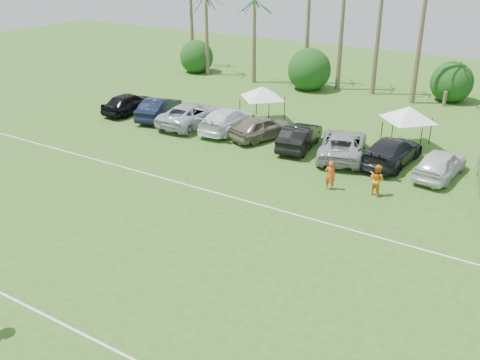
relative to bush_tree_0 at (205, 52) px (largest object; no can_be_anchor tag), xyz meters
The scene contains 18 objects.
field_lines 36.40m from the bush_tree_0, 58.50° to the right, with size 80.00×12.10×0.01m.
palm_tree_4 16.07m from the bush_tree_0, ahead, with size 2.40×2.40×8.90m.
bush_tree_0 is the anchor object (origin of this frame).
bush_tree_1 13.00m from the bush_tree_0, ahead, with size 4.00×4.00×4.00m.
bush_tree_2 25.00m from the bush_tree_0, ahead, with size 4.00×4.00×4.00m.
sideline_player_a 31.62m from the bush_tree_0, 42.26° to the right, with size 0.60×0.40×1.66m, color #E44F19.
sideline_player_b 33.04m from the bush_tree_0, 38.60° to the right, with size 0.85×0.66×1.75m, color orange.
canopy_tent_left 18.91m from the bush_tree_0, 41.58° to the right, with size 3.86×3.86×3.13m.
canopy_tent_right 27.87m from the bush_tree_0, 26.21° to the right, with size 3.97×3.97×3.22m.
parked_car_0 16.87m from the bush_tree_0, 75.96° to the right, with size 1.95×4.84×1.65m, color black.
parked_car_1 17.75m from the bush_tree_0, 66.41° to the right, with size 1.74×5.00×1.65m, color black.
parked_car_2 19.15m from the bush_tree_0, 58.11° to the right, with size 2.73×5.93×1.65m, color #B7BCC8.
parked_car_3 20.57m from the bush_tree_0, 50.37° to the right, with size 2.31×5.68×1.65m, color white.
parked_car_4 22.75m from the bush_tree_0, 44.85° to the right, with size 1.95×4.84×1.65m, color #776D5B.
parked_car_5 25.14m from the bush_tree_0, 40.44° to the right, with size 1.74×5.00×1.65m, color black.
parked_car_6 27.50m from the bush_tree_0, 36.37° to the right, with size 2.73×5.93×1.65m, color #9FA1A3.
parked_car_7 29.71m from the bush_tree_0, 32.17° to the right, with size 2.31×5.68×1.65m, color black.
parked_car_8 32.53m from the bush_tree_0, 30.05° to the right, with size 1.95×4.84×1.65m, color silver.
Camera 1 is at (14.39, -7.70, 12.60)m, focal length 40.00 mm.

